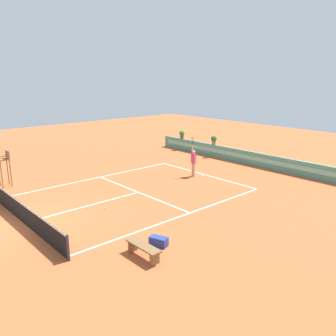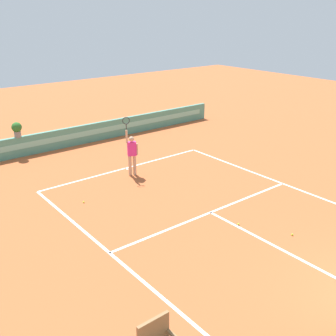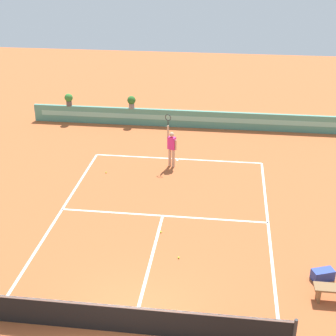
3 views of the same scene
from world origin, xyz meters
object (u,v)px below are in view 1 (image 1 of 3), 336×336
object	(u,v)px
umpire_chair	(5,164)
gear_bag	(159,241)
tennis_ball_by_sideline	(121,197)
bench_courtside	(143,248)
potted_plant_far_left	(182,134)
tennis_ball_near_baseline	(151,170)
potted_plant_left	(214,139)
tennis_player	(193,161)
tennis_ball_mid_court	(105,208)

from	to	relation	value
umpire_chair	gear_bag	distance (m)	11.99
umpire_chair	tennis_ball_by_sideline	bearing A→B (deg)	32.16
bench_courtside	gear_bag	distance (m)	1.10
umpire_chair	potted_plant_far_left	distance (m)	15.14
tennis_ball_near_baseline	tennis_ball_by_sideline	size ratio (longest dim) A/B	1.00
bench_courtside	tennis_ball_near_baseline	bearing A→B (deg)	139.65
tennis_ball_by_sideline	potted_plant_left	size ratio (longest dim) A/B	0.09
bench_courtside	tennis_player	world-z (taller)	tennis_player
umpire_chair	tennis_player	bearing A→B (deg)	58.75
gear_bag	potted_plant_far_left	bearing A→B (deg)	133.36
tennis_player	potted_plant_far_left	distance (m)	8.56
gear_bag	umpire_chair	bearing A→B (deg)	-171.02
bench_courtside	potted_plant_far_left	xyz separation A→B (m)	(-12.88, 14.28, 1.04)
tennis_player	potted_plant_left	distance (m)	6.14
bench_courtside	potted_plant_left	xyz separation A→B (m)	(-9.17, 14.28, 1.04)
tennis_ball_mid_court	potted_plant_left	bearing A→B (deg)	107.84
tennis_ball_by_sideline	potted_plant_far_left	distance (m)	13.27
potted_plant_left	umpire_chair	bearing A→B (deg)	-101.09
gear_bag	potted_plant_left	distance (m)	15.98
tennis_ball_by_sideline	bench_courtside	bearing A→B (deg)	-27.49
tennis_player	tennis_ball_near_baseline	xyz separation A→B (m)	(-2.94, -1.14, -1.02)
umpire_chair	potted_plant_left	bearing A→B (deg)	78.91
umpire_chair	gear_bag	world-z (taller)	umpire_chair
gear_bag	tennis_ball_by_sideline	distance (m)	5.93
umpire_chair	tennis_ball_near_baseline	distance (m)	9.21
tennis_ball_mid_court	tennis_ball_by_sideline	bearing A→B (deg)	118.72
gear_bag	tennis_ball_near_baseline	xyz separation A→B (m)	(-8.80, 6.75, -0.15)
tennis_player	potted_plant_left	bearing A→B (deg)	118.87
tennis_ball_near_baseline	bench_courtside	bearing A→B (deg)	-40.35
tennis_player	potted_plant_far_left	bearing A→B (deg)	141.17
bench_courtside	potted_plant_far_left	size ratio (longest dim) A/B	2.21
tennis_ball_near_baseline	potted_plant_left	bearing A→B (deg)	90.20
tennis_ball_by_sideline	potted_plant_left	distance (m)	11.76
tennis_player	tennis_ball_by_sideline	size ratio (longest dim) A/B	38.01
bench_courtside	tennis_ball_near_baseline	world-z (taller)	bench_courtside
potted_plant_far_left	tennis_player	bearing A→B (deg)	-38.83
tennis_ball_near_baseline	potted_plant_far_left	xyz separation A→B (m)	(-3.73, 6.51, 1.38)
tennis_player	tennis_ball_mid_court	distance (m)	7.52
potted_plant_left	gear_bag	bearing A→B (deg)	-56.38
umpire_chair	potted_plant_left	distance (m)	15.41
potted_plant_left	tennis_player	bearing A→B (deg)	-61.13
tennis_ball_mid_court	gear_bag	bearing A→B (deg)	-6.47
gear_bag	tennis_player	xyz separation A→B (m)	(-5.86, 7.90, 0.87)
potted_plant_far_left	potted_plant_left	bearing A→B (deg)	0.00
tennis_ball_mid_court	tennis_ball_by_sideline	xyz separation A→B (m)	(-0.83, 1.52, 0.00)
umpire_chair	tennis_ball_by_sideline	world-z (taller)	umpire_chair
umpire_chair	potted_plant_far_left	world-z (taller)	umpire_chair
potted_plant_far_left	tennis_ball_near_baseline	bearing A→B (deg)	-60.19
tennis_player	potted_plant_far_left	xyz separation A→B (m)	(-6.67, 5.37, 0.36)
tennis_ball_by_sideline	potted_plant_far_left	bearing A→B (deg)	121.87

